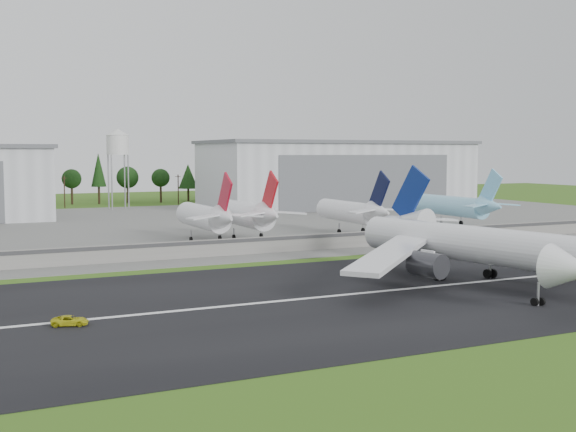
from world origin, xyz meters
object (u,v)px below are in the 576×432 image
parked_jet_red_b (250,214)px  parked_jet_navy (354,211)px  parked_jet_red_a (207,217)px  main_airliner (476,253)px  ground_vehicle (70,321)px  parked_jet_skyblue (455,205)px

parked_jet_red_b → parked_jet_navy: size_ratio=1.00×
parked_jet_red_a → parked_jet_red_b: size_ratio=1.00×
main_airliner → ground_vehicle: main_airliner is taller
main_airliner → parked_jet_navy: main_airliner is taller
parked_jet_navy → main_airliner: bearing=-104.5°
ground_vehicle → parked_jet_red_b: parked_jet_red_b is taller
main_airliner → parked_jet_red_b: 67.91m
parked_jet_red_b → parked_jet_navy: 28.34m
ground_vehicle → parked_jet_red_b: bearing=-19.3°
ground_vehicle → parked_jet_red_a: 80.20m
main_airliner → parked_jet_navy: size_ratio=1.88×
main_airliner → parked_jet_skyblue: bearing=-138.3°
ground_vehicle → parked_jet_skyblue: bearing=-39.9°
main_airliner → parked_jet_red_b: bearing=-92.8°
ground_vehicle → parked_jet_skyblue: size_ratio=0.12×
parked_jet_red_a → parked_jet_red_b: (10.48, 0.03, 0.19)m
main_airliner → parked_jet_red_a: 70.33m
parked_jet_navy → parked_jet_skyblue: (35.31, 5.02, 0.06)m
parked_jet_navy → parked_jet_red_a: bearing=180.0°
parked_jet_red_b → parked_jet_navy: (28.33, -0.05, -0.28)m
parked_jet_red_a → parked_jet_skyblue: 74.29m
parked_jet_red_a → parked_jet_navy: 38.82m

